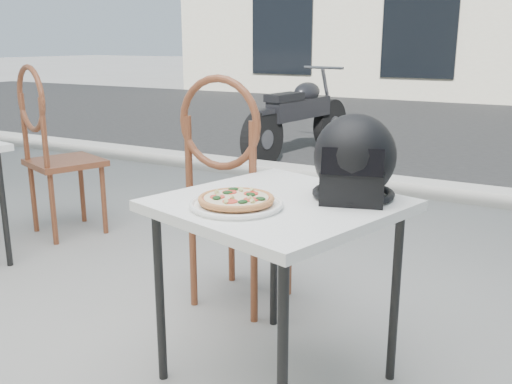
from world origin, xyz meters
The scene contains 10 objects.
ground centered at (0.00, 0.00, 0.00)m, with size 80.00×80.00×0.00m, color #999691.
street_asphalt centered at (0.00, 7.00, 0.00)m, with size 30.00×8.00×0.00m, color black.
curb centered at (0.00, 3.00, 0.06)m, with size 30.00×0.25×0.12m, color #9C9A92.
cafe_table_main centered at (0.52, -0.06, 0.66)m, with size 0.94×0.94×0.72m.
plate centered at (0.44, -0.21, 0.73)m, with size 0.42×0.42×0.02m.
pizza centered at (0.44, -0.21, 0.75)m, with size 0.33×0.33×0.03m.
helmet centered at (0.75, 0.10, 0.86)m, with size 0.37×0.38×0.31m.
cafe_chair_main centered at (0.04, 0.40, 0.63)m, with size 0.45×0.45×1.14m.
cafe_chair_side centered at (-1.56, 0.74, 0.63)m, with size 0.56×0.56×1.14m.
motorcycle centered at (-1.27, 4.00, 0.44)m, with size 0.52×2.00×1.00m.
Camera 1 is at (1.41, -1.83, 1.28)m, focal length 40.00 mm.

